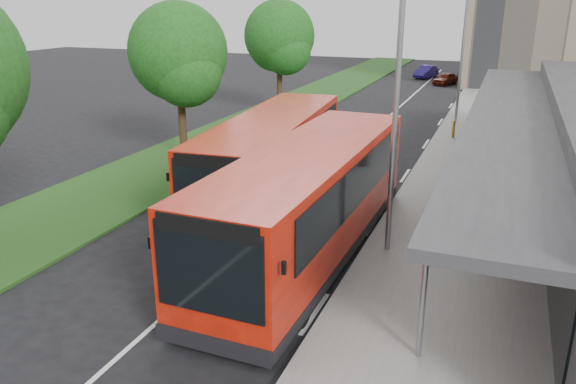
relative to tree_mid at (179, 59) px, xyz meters
name	(u,v)px	position (x,y,z in m)	size (l,w,h in m)	color
ground	(230,258)	(7.01, -9.05, -4.62)	(120.00, 120.00, 0.00)	black
pavement	(485,131)	(13.01, 10.95, -4.54)	(5.00, 80.00, 0.15)	gray
grass_verge	(274,115)	(0.01, 10.95, -4.57)	(5.00, 80.00, 0.10)	#214315
lane_centre_line	(360,143)	(7.01, 5.95, -4.61)	(0.12, 70.00, 0.01)	silver
kerb_dashes	(434,132)	(10.31, 9.95, -4.61)	(0.12, 56.00, 0.01)	silver
tree_mid	(179,59)	(0.00, 0.00, 0.00)	(4.47, 4.47, 7.15)	#322214
tree_far	(280,41)	(0.00, 12.00, 0.05)	(4.52, 4.52, 7.23)	#322214
lamp_post_near	(394,94)	(11.13, -7.05, 0.10)	(1.44, 0.28, 8.00)	gray
lamp_post_far	(462,43)	(11.13, 12.95, 0.10)	(1.44, 0.28, 8.00)	gray
bus_main	(310,202)	(9.08, -7.98, -2.96)	(3.16, 11.46, 3.23)	red
bus_second	(272,157)	(6.13, -3.76, -3.02)	(3.71, 11.20, 3.12)	red
litter_bin	(473,167)	(13.00, 1.21, -4.01)	(0.51, 0.51, 0.92)	#382017
bollard	(454,129)	(11.52, 8.34, -4.01)	(0.15, 0.15, 0.91)	#D5B80B
car_near	(445,79)	(8.68, 29.60, -4.08)	(1.26, 3.13, 1.07)	#55160C
car_far	(426,72)	(6.41, 33.65, -4.04)	(1.22, 3.51, 1.16)	navy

